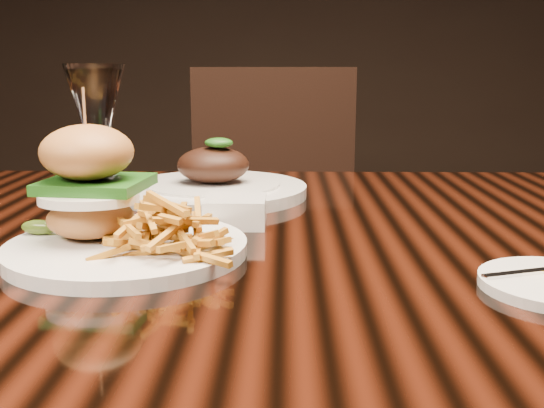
{
  "coord_description": "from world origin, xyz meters",
  "views": [
    {
      "loc": [
        0.0,
        -0.78,
        0.95
      ],
      "look_at": [
        -0.01,
        -0.12,
        0.81
      ],
      "focal_mm": 42.0,
      "sensor_mm": 36.0,
      "label": 1
    }
  ],
  "objects_px": {
    "dining_table": "(281,286)",
    "burger_plate": "(120,214)",
    "far_dish": "(214,185)",
    "wine_glass": "(96,107)",
    "chair_far": "(280,222)"
  },
  "relations": [
    {
      "from": "dining_table",
      "to": "burger_plate",
      "type": "bearing_deg",
      "value": -147.41
    },
    {
      "from": "dining_table",
      "to": "burger_plate",
      "type": "xyz_separation_m",
      "value": [
        -0.18,
        -0.11,
        0.12
      ]
    },
    {
      "from": "dining_table",
      "to": "burger_plate",
      "type": "height_order",
      "value": "burger_plate"
    },
    {
      "from": "wine_glass",
      "to": "burger_plate",
      "type": "bearing_deg",
      "value": -66.77
    },
    {
      "from": "wine_glass",
      "to": "far_dish",
      "type": "height_order",
      "value": "wine_glass"
    },
    {
      "from": "burger_plate",
      "to": "wine_glass",
      "type": "distance_m",
      "value": 0.19
    },
    {
      "from": "dining_table",
      "to": "burger_plate",
      "type": "relative_size",
      "value": 6.07
    },
    {
      "from": "far_dish",
      "to": "chair_far",
      "type": "xyz_separation_m",
      "value": [
        0.1,
        0.68,
        -0.23
      ]
    },
    {
      "from": "dining_table",
      "to": "wine_glass",
      "type": "bearing_deg",
      "value": 172.48
    },
    {
      "from": "burger_plate",
      "to": "chair_far",
      "type": "xyz_separation_m",
      "value": [
        0.17,
        1.0,
        -0.26
      ]
    },
    {
      "from": "burger_plate",
      "to": "wine_glass",
      "type": "xyz_separation_m",
      "value": [
        -0.06,
        0.14,
        0.11
      ]
    },
    {
      "from": "chair_far",
      "to": "burger_plate",
      "type": "bearing_deg",
      "value": -108.43
    },
    {
      "from": "wine_glass",
      "to": "dining_table",
      "type": "bearing_deg",
      "value": -7.52
    },
    {
      "from": "dining_table",
      "to": "far_dish",
      "type": "height_order",
      "value": "far_dish"
    },
    {
      "from": "chair_far",
      "to": "far_dish",
      "type": "bearing_deg",
      "value": -107.28
    }
  ]
}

